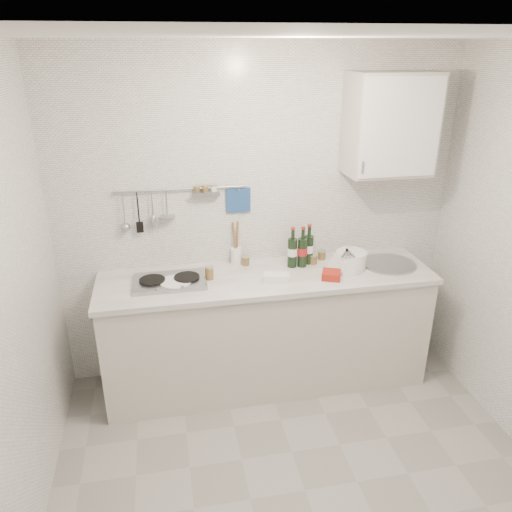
{
  "coord_description": "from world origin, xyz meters",
  "views": [
    {
      "loc": [
        -0.71,
        -2.1,
        2.48
      ],
      "look_at": [
        -0.12,
        0.9,
        1.17
      ],
      "focal_mm": 35.0,
      "sensor_mm": 36.0,
      "label": 1
    }
  ],
  "objects": [
    {
      "name": "jar_c",
      "position": [
        0.39,
        1.24,
        0.96
      ],
      "size": [
        0.07,
        0.07,
        0.08
      ],
      "rotation": [
        0.0,
        0.0,
        0.15
      ],
      "color": "brown",
      "rests_on": "counter"
    },
    {
      "name": "plate_stack_sink",
      "position": [
        0.63,
        1.12,
        0.98
      ],
      "size": [
        0.3,
        0.29,
        0.12
      ],
      "rotation": [
        0.0,
        0.0,
        -0.3
      ],
      "color": "white",
      "rests_on": "counter"
    },
    {
      "name": "floor",
      "position": [
        0.0,
        0.0,
        0.0
      ],
      "size": [
        3.0,
        3.0,
        0.0
      ],
      "primitive_type": "plane",
      "color": "gray",
      "rests_on": "ground"
    },
    {
      "name": "back_wall",
      "position": [
        0.0,
        1.4,
        1.25
      ],
      "size": [
        3.0,
        0.02,
        2.5
      ],
      "primitive_type": "cube",
      "color": "silver",
      "rests_on": "floor"
    },
    {
      "name": "jar_b",
      "position": [
        0.48,
        1.3,
        0.96
      ],
      "size": [
        0.06,
        0.06,
        0.07
      ],
      "rotation": [
        0.0,
        0.0,
        0.25
      ],
      "color": "brown",
      "rests_on": "counter"
    },
    {
      "name": "jar_d",
      "position": [
        -0.42,
        1.12,
        0.97
      ],
      "size": [
        0.06,
        0.06,
        0.1
      ],
      "rotation": [
        0.0,
        0.0,
        0.14
      ],
      "color": "brown",
      "rests_on": "counter"
    },
    {
      "name": "ceiling",
      "position": [
        0.0,
        0.0,
        2.5
      ],
      "size": [
        3.0,
        3.0,
        0.0
      ],
      "primitive_type": "plane",
      "rotation": [
        3.14,
        0.0,
        0.0
      ],
      "color": "silver",
      "rests_on": "back_wall"
    },
    {
      "name": "counter",
      "position": [
        0.01,
        1.1,
        0.43
      ],
      "size": [
        2.44,
        0.64,
        0.96
      ],
      "color": "#BBB7AD",
      "rests_on": "floor"
    },
    {
      "name": "butter_dish",
      "position": [
        0.04,
        0.99,
        0.95
      ],
      "size": [
        0.2,
        0.14,
        0.06
      ],
      "primitive_type": "cube",
      "rotation": [
        0.0,
        0.0,
        -0.27
      ],
      "color": "white",
      "rests_on": "counter"
    },
    {
      "name": "utensil_crock",
      "position": [
        -0.19,
        1.35,
        1.0
      ],
      "size": [
        0.08,
        0.08,
        0.35
      ],
      "rotation": [
        0.0,
        0.0,
        0.11
      ],
      "color": "white",
      "rests_on": "counter"
    },
    {
      "name": "wall_rail",
      "position": [
        -0.6,
        1.37,
        1.43
      ],
      "size": [
        0.98,
        0.09,
        0.34
      ],
      "color": "#93969B",
      "rests_on": "back_wall"
    },
    {
      "name": "wall_cabinet",
      "position": [
        0.9,
        1.22,
        1.95
      ],
      "size": [
        0.6,
        0.38,
        0.7
      ],
      "color": "#BBB7AD",
      "rests_on": "back_wall"
    },
    {
      "name": "strawberry_punnet",
      "position": [
        0.44,
        0.96,
        0.95
      ],
      "size": [
        0.17,
        0.17,
        0.05
      ],
      "primitive_type": "cube",
      "rotation": [
        0.0,
        0.0,
        -0.4
      ],
      "color": "#B32113",
      "rests_on": "counter"
    },
    {
      "name": "wine_bottles",
      "position": [
        0.29,
        1.22,
        1.07
      ],
      "size": [
        0.21,
        0.12,
        0.31
      ],
      "rotation": [
        0.0,
        0.0,
        0.26
      ],
      "color": "black",
      "rests_on": "counter"
    },
    {
      "name": "jar_a",
      "position": [
        -0.12,
        1.31,
        0.96
      ],
      "size": [
        0.06,
        0.06,
        0.08
      ],
      "rotation": [
        0.0,
        0.0,
        0.06
      ],
      "color": "brown",
      "rests_on": "counter"
    },
    {
      "name": "plate_stack_hob",
      "position": [
        -0.66,
        1.05,
        0.94
      ],
      "size": [
        0.24,
        0.23,
        0.03
      ],
      "rotation": [
        0.0,
        0.0,
        0.35
      ],
      "color": "#5061B6",
      "rests_on": "counter"
    }
  ]
}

